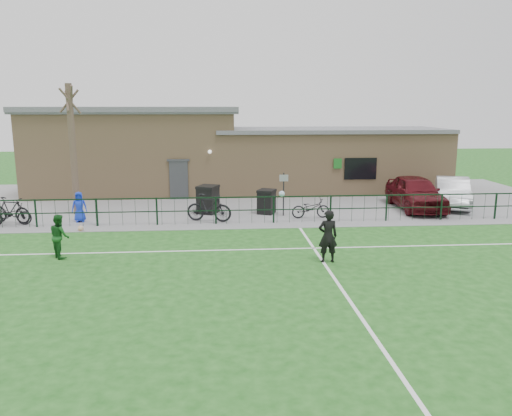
{
  "coord_description": "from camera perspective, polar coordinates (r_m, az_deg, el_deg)",
  "views": [
    {
      "loc": [
        -1.39,
        -12.99,
        4.99
      ],
      "look_at": [
        0.0,
        5.0,
        1.3
      ],
      "focal_mm": 35.0,
      "sensor_mm": 36.0,
      "label": 1
    }
  ],
  "objects": [
    {
      "name": "car_maroon",
      "position": [
        25.68,
        17.77,
        1.71
      ],
      "size": [
        2.14,
        4.91,
        1.65
      ],
      "primitive_type": "imported",
      "rotation": [
        0.0,
        0.0,
        -0.04
      ],
      "color": "#4C0D13",
      "rests_on": "paving_strip"
    },
    {
      "name": "outfield_player",
      "position": [
        17.92,
        -21.53,
        -2.99
      ],
      "size": [
        0.87,
        0.91,
        1.48
      ],
      "primitive_type": "imported",
      "rotation": [
        0.0,
        0.0,
        2.17
      ],
      "color": "#164E1B",
      "rests_on": "ground"
    },
    {
      "name": "pitch_line_mid",
      "position": [
        17.77,
        0.25,
        -4.74
      ],
      "size": [
        28.0,
        0.1,
        0.01
      ],
      "primitive_type": "cube",
      "color": "white",
      "rests_on": "ground"
    },
    {
      "name": "ground",
      "position": [
        13.99,
        1.6,
        -9.35
      ],
      "size": [
        90.0,
        90.0,
        0.0
      ],
      "primitive_type": "plane",
      "color": "#194F17",
      "rests_on": "ground"
    },
    {
      "name": "sign_post",
      "position": [
        22.94,
        3.17,
        1.57
      ],
      "size": [
        0.07,
        0.07,
        2.0
      ],
      "primitive_type": "cylinder",
      "rotation": [
        0.0,
        0.0,
        0.21
      ],
      "color": "black",
      "rests_on": "paving_strip"
    },
    {
      "name": "pitch_line_perp",
      "position": [
        14.33,
        9.68,
        -8.99
      ],
      "size": [
        0.1,
        16.0,
        0.01
      ],
      "primitive_type": "cube",
      "color": "white",
      "rests_on": "ground"
    },
    {
      "name": "perimeter_fence",
      "position": [
        21.49,
        -0.62,
        -0.23
      ],
      "size": [
        28.0,
        0.1,
        1.2
      ],
      "primitive_type": "cube",
      "color": "black",
      "rests_on": "ground"
    },
    {
      "name": "wheelie_bin_right",
      "position": [
        23.45,
        1.21,
        0.64
      ],
      "size": [
        0.96,
        1.01,
        1.05
      ],
      "primitive_type": "cube",
      "rotation": [
        0.0,
        0.0,
        -0.42
      ],
      "color": "black",
      "rests_on": "paving_strip"
    },
    {
      "name": "wheelie_bin_left",
      "position": [
        23.63,
        -5.51,
        0.88
      ],
      "size": [
        1.11,
        1.17,
        1.23
      ],
      "primitive_type": "cube",
      "rotation": [
        0.0,
        0.0,
        -0.4
      ],
      "color": "black",
      "rests_on": "paving_strip"
    },
    {
      "name": "bicycle_d",
      "position": [
        21.93,
        -5.41,
        0.03
      ],
      "size": [
        2.1,
        1.13,
        1.22
      ],
      "primitive_type": "imported",
      "rotation": [
        0.0,
        0.0,
        1.28
      ],
      "color": "black",
      "rests_on": "paving_strip"
    },
    {
      "name": "paving_strip",
      "position": [
        26.99,
        -1.39,
        0.92
      ],
      "size": [
        34.0,
        13.0,
        0.02
      ],
      "primitive_type": "cube",
      "color": "slate",
      "rests_on": "ground"
    },
    {
      "name": "pitch_line_touch",
      "position": [
        21.43,
        -0.58,
        -1.9
      ],
      "size": [
        28.0,
        0.1,
        0.01
      ],
      "primitive_type": "cube",
      "color": "white",
      "rests_on": "ground"
    },
    {
      "name": "bicycle_c",
      "position": [
        23.56,
        -26.32,
        -0.71
      ],
      "size": [
        1.8,
        0.85,
        0.91
      ],
      "primitive_type": "imported",
      "rotation": [
        0.0,
        0.0,
        1.72
      ],
      "color": "black",
      "rests_on": "paving_strip"
    },
    {
      "name": "car_silver",
      "position": [
        26.98,
        21.52,
        1.7
      ],
      "size": [
        3.06,
        4.67,
        1.46
      ],
      "primitive_type": "imported",
      "rotation": [
        0.0,
        0.0,
        -0.38
      ],
      "color": "#A9ABB0",
      "rests_on": "paving_strip"
    },
    {
      "name": "spectator_child",
      "position": [
        23.07,
        -19.54,
        0.12
      ],
      "size": [
        0.72,
        0.54,
        1.33
      ],
      "primitive_type": "imported",
      "rotation": [
        0.0,
        0.0,
        0.19
      ],
      "color": "#1531C8",
      "rests_on": "paving_strip"
    },
    {
      "name": "bare_tree",
      "position": [
        24.49,
        -20.18,
        6.19
      ],
      "size": [
        0.3,
        0.3,
        6.0
      ],
      "primitive_type": "cylinder",
      "color": "#4D3A2E",
      "rests_on": "ground"
    },
    {
      "name": "ball_ground",
      "position": [
        21.51,
        -19.4,
        -2.21
      ],
      "size": [
        0.23,
        0.23,
        0.23
      ],
      "primitive_type": "sphere",
      "color": "silver",
      "rests_on": "ground"
    },
    {
      "name": "clubhouse",
      "position": [
        29.63,
        -3.43,
        6.18
      ],
      "size": [
        24.25,
        5.4,
        4.96
      ],
      "color": "tan",
      "rests_on": "ground"
    },
    {
      "name": "bicycle_e",
      "position": [
        22.65,
        6.28,
        -0.01
      ],
      "size": [
        1.76,
        0.69,
        0.91
      ],
      "primitive_type": "imported",
      "rotation": [
        0.0,
        0.0,
        1.62
      ],
      "color": "black",
      "rests_on": "paving_strip"
    },
    {
      "name": "bicycle_b",
      "position": [
        23.95,
        -26.25,
        -0.23
      ],
      "size": [
        1.98,
        1.08,
        1.14
      ],
      "primitive_type": "imported",
      "rotation": [
        0.0,
        0.0,
        1.27
      ],
      "color": "black",
      "rests_on": "paving_strip"
    },
    {
      "name": "goalkeeper_kick",
      "position": [
        16.35,
        8.08,
        -3.08
      ],
      "size": [
        1.57,
        3.26,
        1.88
      ],
      "color": "black",
      "rests_on": "ground"
    }
  ]
}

